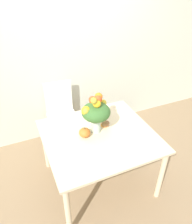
# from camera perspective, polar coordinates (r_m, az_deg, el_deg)

# --- Properties ---
(ground_plane) EXTENTS (12.00, 12.00, 0.00)m
(ground_plane) POSITION_cam_1_polar(r_m,az_deg,el_deg) (3.01, 0.74, -17.18)
(ground_plane) COLOR #8E7556
(wall_back) EXTENTS (8.00, 0.06, 2.70)m
(wall_back) POSITION_cam_1_polar(r_m,az_deg,el_deg) (3.18, -8.23, 15.43)
(wall_back) COLOR silver
(wall_back) RESTS_ON ground_plane
(dining_table) EXTENTS (1.22, 1.12, 0.76)m
(dining_table) POSITION_cam_1_polar(r_m,az_deg,el_deg) (2.52, 0.85, -7.63)
(dining_table) COLOR beige
(dining_table) RESTS_ON ground_plane
(flower_vase) EXTENTS (0.33, 0.32, 0.48)m
(flower_vase) POSITION_cam_1_polar(r_m,az_deg,el_deg) (2.37, -0.08, -0.05)
(flower_vase) COLOR #B2CCBC
(flower_vase) RESTS_ON dining_table
(pumpkin) EXTENTS (0.13, 0.13, 0.12)m
(pumpkin) POSITION_cam_1_polar(r_m,az_deg,el_deg) (2.42, -2.98, -5.37)
(pumpkin) COLOR orange
(pumpkin) RESTS_ON dining_table
(turkey_figurine) EXTENTS (0.10, 0.14, 0.08)m
(turkey_figurine) POSITION_cam_1_polar(r_m,az_deg,el_deg) (2.58, 2.36, -2.83)
(turkey_figurine) COLOR #936642
(turkey_figurine) RESTS_ON dining_table
(dining_chair_near_window) EXTENTS (0.45, 0.45, 0.99)m
(dining_chair_near_window) POSITION_cam_1_polar(r_m,az_deg,el_deg) (3.27, -8.96, -0.58)
(dining_chair_near_window) COLOR white
(dining_chair_near_window) RESTS_ON ground_plane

